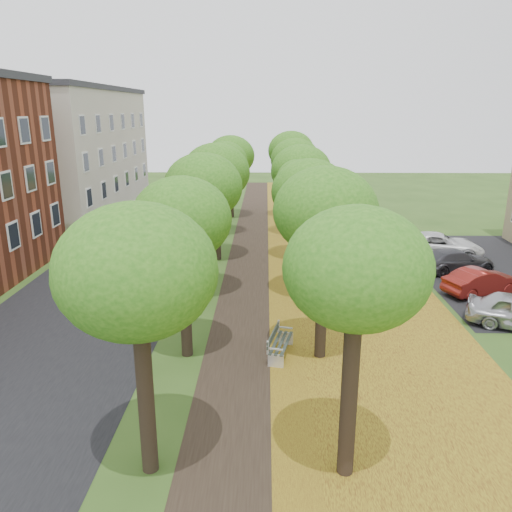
{
  "coord_description": "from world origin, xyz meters",
  "views": [
    {
      "loc": [
        0.62,
        -10.31,
        8.58
      ],
      "look_at": [
        0.21,
        10.23,
        2.5
      ],
      "focal_mm": 35.0,
      "sensor_mm": 36.0,
      "label": 1
    }
  ],
  "objects_px": {
    "car_red": "(482,281)",
    "car_white": "(438,245)",
    "car_grey": "(456,261)",
    "bench": "(279,343)"
  },
  "relations": [
    {
      "from": "car_red",
      "to": "car_white",
      "type": "xyz_separation_m",
      "value": [
        0.0,
        6.33,
        0.09
      ]
    },
    {
      "from": "bench",
      "to": "car_white",
      "type": "distance_m",
      "value": 16.14
    },
    {
      "from": "car_grey",
      "to": "car_red",
      "type": "bearing_deg",
      "value": 166.44
    },
    {
      "from": "bench",
      "to": "car_white",
      "type": "relative_size",
      "value": 0.4
    },
    {
      "from": "car_red",
      "to": "car_white",
      "type": "distance_m",
      "value": 6.33
    },
    {
      "from": "car_grey",
      "to": "car_white",
      "type": "bearing_deg",
      "value": -13.56
    },
    {
      "from": "car_grey",
      "to": "car_white",
      "type": "relative_size",
      "value": 0.83
    },
    {
      "from": "bench",
      "to": "car_red",
      "type": "distance_m",
      "value": 11.78
    },
    {
      "from": "car_white",
      "to": "car_red",
      "type": "bearing_deg",
      "value": -170.79
    },
    {
      "from": "car_grey",
      "to": "car_white",
      "type": "height_order",
      "value": "car_white"
    }
  ]
}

